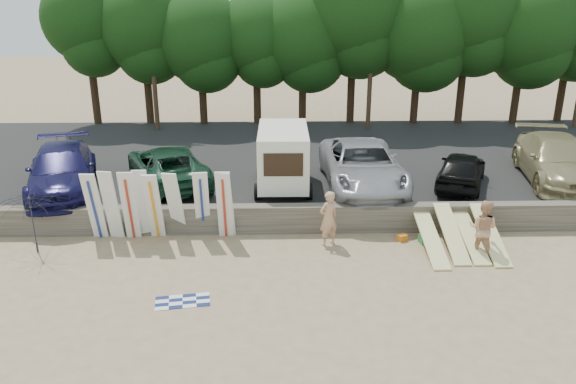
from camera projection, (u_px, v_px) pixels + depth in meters
name	position (u px, v px, depth m)	size (l,w,h in m)	color
ground	(384.00, 270.00, 17.38)	(120.00, 120.00, 0.00)	tan
seawall	(369.00, 218.00, 20.03)	(44.00, 0.50, 1.00)	#6B6356
parking_lot	(344.00, 161.00, 27.13)	(44.00, 14.50, 0.70)	#282828
treeline	(366.00, 23.00, 31.64)	(33.12, 6.72, 9.67)	#382616
utility_poles	(372.00, 43.00, 30.62)	(25.80, 0.26, 9.00)	#473321
box_trailer	(283.00, 156.00, 21.94)	(2.22, 3.85, 2.42)	white
car_0	(62.00, 170.00, 21.73)	(2.46, 6.04, 1.75)	#131240
car_1	(168.00, 165.00, 22.64)	(2.61, 5.66, 1.57)	#123321
car_2	(362.00, 166.00, 22.26)	(2.95, 6.41, 1.78)	#9D9EA2
car_3	(461.00, 169.00, 22.39)	(1.69, 4.21, 1.44)	black
car_4	(557.00, 160.00, 22.94)	(2.53, 6.23, 1.81)	#9A8F62
surfboard_upright_0	(94.00, 206.00, 18.97)	(0.50, 0.06, 2.60)	white
surfboard_upright_1	(111.00, 205.00, 19.04)	(0.50, 0.06, 2.60)	white
surfboard_upright_2	(129.00, 206.00, 19.00)	(0.50, 0.06, 2.60)	white
surfboard_upright_3	(143.00, 204.00, 19.16)	(0.50, 0.06, 2.60)	white
surfboard_upright_4	(154.00, 206.00, 19.00)	(0.50, 0.06, 2.60)	white
surfboard_upright_5	(175.00, 204.00, 19.20)	(0.50, 0.06, 2.60)	white
surfboard_upright_6	(202.00, 204.00, 19.26)	(0.50, 0.06, 2.60)	white
surfboard_upright_7	(224.00, 205.00, 19.08)	(0.50, 0.06, 2.60)	white
surfboard_upright_8	(226.00, 205.00, 19.12)	(0.50, 0.06, 2.60)	white
surfboard_low_0	(431.00, 240.00, 18.50)	(0.56, 3.00, 0.07)	#EAE093
surfboard_low_1	(451.00, 233.00, 18.71)	(0.56, 3.00, 0.07)	#EAE093
surfboard_low_2	(469.00, 235.00, 18.78)	(0.56, 3.00, 0.07)	#EAE093
surfboard_low_3	(490.00, 234.00, 18.57)	(0.56, 3.00, 0.07)	#EAE093
beachgoer_a	(328.00, 218.00, 18.75)	(0.70, 0.46, 1.93)	tan
beachgoer_b	(483.00, 228.00, 18.03)	(0.92, 0.72, 1.89)	tan
cooler	(425.00, 239.00, 19.15)	(0.38, 0.30, 0.32)	#258A4A
gear_bag	(402.00, 238.00, 19.35)	(0.30, 0.25, 0.22)	orange
beach_towel	(183.00, 301.00, 15.60)	(1.50, 1.50, 0.00)	white
beach_umbrella	(35.00, 223.00, 18.20)	(2.24, 2.28, 2.05)	black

